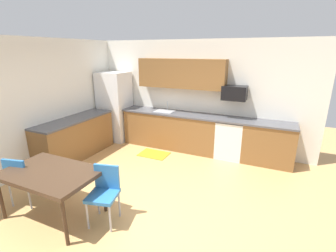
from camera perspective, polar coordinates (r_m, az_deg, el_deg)
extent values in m
plane|color=tan|center=(4.46, -5.55, -15.93)|extent=(12.00, 12.00, 0.00)
cube|color=white|center=(6.26, 6.33, 7.16)|extent=(5.80, 0.10, 2.70)
cube|color=white|center=(5.69, -29.87, 3.94)|extent=(0.10, 5.80, 2.70)
cube|color=brown|center=(6.34, 0.63, -1.00)|extent=(2.47, 0.60, 0.90)
cube|color=brown|center=(5.86, 22.44, -3.94)|extent=(1.08, 0.60, 0.90)
cube|color=brown|center=(6.15, -20.75, -2.76)|extent=(0.60, 2.00, 0.90)
cube|color=#4C4C51|center=(6.03, 5.14, 2.61)|extent=(4.80, 0.64, 0.04)
cube|color=#4C4C51|center=(6.01, -21.22, 1.46)|extent=(0.64, 2.00, 0.04)
cube|color=brown|center=(6.08, 3.09, 12.17)|extent=(2.20, 0.34, 0.70)
cube|color=white|center=(6.96, -12.29, 4.48)|extent=(0.76, 0.70, 1.89)
cube|color=white|center=(5.93, 14.33, -2.99)|extent=(0.60, 0.60, 0.88)
cube|color=black|center=(5.79, 14.66, 1.24)|extent=(0.60, 0.60, 0.03)
cube|color=black|center=(5.75, 15.31, 7.47)|extent=(0.54, 0.36, 0.32)
cube|color=#A5A8AD|center=(6.29, -0.79, 2.93)|extent=(0.48, 0.40, 0.14)
cylinder|color=#B2B5BA|center=(6.41, -0.10, 4.68)|extent=(0.02, 0.02, 0.24)
cube|color=#422D1E|center=(4.04, -25.86, -9.90)|extent=(1.40, 0.90, 0.06)
cylinder|color=#422D1E|center=(4.50, -34.52, -13.82)|extent=(0.05, 0.05, 0.68)
cylinder|color=#422D1E|center=(3.58, -22.99, -20.14)|extent=(0.05, 0.05, 0.68)
cylinder|color=#422D1E|center=(4.87, -26.72, -10.23)|extent=(0.05, 0.05, 0.68)
cylinder|color=#422D1E|center=(4.03, -14.70, -14.68)|extent=(0.05, 0.05, 0.68)
cube|color=#2D72B7|center=(3.74, -15.04, -15.51)|extent=(0.48, 0.48, 0.05)
cube|color=#2D72B7|center=(3.78, -14.10, -11.55)|extent=(0.38, 0.13, 0.40)
cylinder|color=#B2B2B7|center=(3.82, -18.33, -19.37)|extent=(0.03, 0.03, 0.42)
cylinder|color=#B2B2B7|center=(3.69, -13.38, -20.41)|extent=(0.03, 0.03, 0.42)
cylinder|color=#B2B2B7|center=(4.06, -15.97, -16.71)|extent=(0.03, 0.03, 0.42)
cylinder|color=#B2B2B7|center=(3.94, -11.32, -17.54)|extent=(0.03, 0.03, 0.42)
cube|color=#2D72B7|center=(4.69, -30.39, -10.38)|extent=(0.48, 0.48, 0.05)
cube|color=#2D72B7|center=(4.49, -32.27, -9.04)|extent=(0.38, 0.13, 0.40)
cylinder|color=#B2B2B7|center=(4.80, -27.06, -12.41)|extent=(0.03, 0.03, 0.42)
cylinder|color=#B2B2B7|center=(5.01, -30.19, -11.66)|extent=(0.03, 0.03, 0.42)
cylinder|color=#B2B2B7|center=(4.58, -29.69, -14.28)|extent=(0.03, 0.03, 0.42)
cylinder|color=#B2B2B7|center=(4.80, -32.86, -13.38)|extent=(0.03, 0.03, 0.42)
cube|color=orange|center=(6.02, -3.33, -6.58)|extent=(0.70, 0.50, 0.01)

